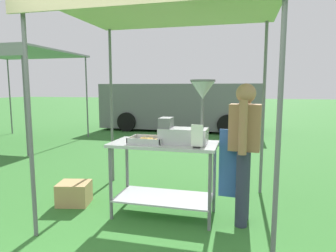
{
  "coord_description": "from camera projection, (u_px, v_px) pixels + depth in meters",
  "views": [
    {
      "loc": [
        0.94,
        -2.19,
        1.56
      ],
      "look_at": [
        0.04,
        1.38,
        1.08
      ],
      "focal_mm": 31.65,
      "sensor_mm": 36.0,
      "label": 1
    }
  ],
  "objects": [
    {
      "name": "stall_canopy",
      "position": [
        166.0,
        13.0,
        3.44
      ],
      "size": [
        2.59,
        2.14,
        2.54
      ],
      "color": "slate",
      "rests_on": "ground"
    },
    {
      "name": "supply_crate",
      "position": [
        74.0,
        193.0,
        3.99
      ],
      "size": [
        0.47,
        0.42,
        0.3
      ],
      "color": "tan",
      "rests_on": "ground"
    },
    {
      "name": "menu_sign",
      "position": [
        197.0,
        138.0,
        3.21
      ],
      "size": [
        0.13,
        0.05,
        0.26
      ],
      "color": "black",
      "rests_on": "donut_cart"
    },
    {
      "name": "van_grey",
      "position": [
        181.0,
        106.0,
        11.01
      ],
      "size": [
        5.71,
        2.1,
        1.69
      ],
      "color": "slate",
      "rests_on": "ground"
    },
    {
      "name": "vendor",
      "position": [
        244.0,
        146.0,
        3.35
      ],
      "size": [
        0.46,
        0.54,
        1.61
      ],
      "color": "#2D3347",
      "rests_on": "ground"
    },
    {
      "name": "donut_tray",
      "position": [
        149.0,
        141.0,
        3.54
      ],
      "size": [
        0.4,
        0.33,
        0.07
      ],
      "color": "#B7B7BC",
      "rests_on": "donut_cart"
    },
    {
      "name": "donut_fryer",
      "position": [
        188.0,
        120.0,
        3.44
      ],
      "size": [
        0.64,
        0.28,
        0.74
      ],
      "color": "#B7B7BC",
      "rests_on": "donut_cart"
    },
    {
      "name": "ground_plane",
      "position": [
        207.0,
        144.0,
        8.3
      ],
      "size": [
        70.0,
        70.0,
        0.0
      ],
      "primitive_type": "plane",
      "color": "#33702D"
    },
    {
      "name": "neighbour_tent",
      "position": [
        12.0,
        55.0,
        8.09
      ],
      "size": [
        3.08,
        2.93,
        2.54
      ],
      "color": "slate",
      "rests_on": "ground"
    },
    {
      "name": "donut_cart",
      "position": [
        164.0,
        164.0,
        3.57
      ],
      "size": [
        1.27,
        0.62,
        0.91
      ],
      "color": "#B7B7BC",
      "rests_on": "ground"
    }
  ]
}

